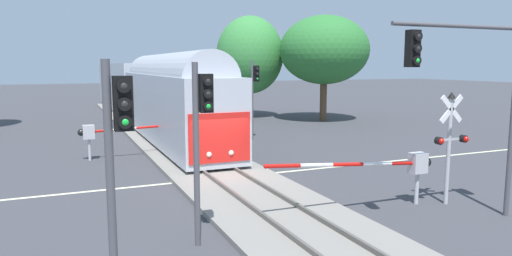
% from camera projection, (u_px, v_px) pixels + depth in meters
% --- Properties ---
extents(ground_plane, '(220.00, 220.00, 0.00)m').
position_uv_depth(ground_plane, '(223.00, 178.00, 19.67)').
color(ground_plane, '#3D3D42').
extents(road_centre_stripe, '(44.00, 0.20, 0.01)m').
position_uv_depth(road_centre_stripe, '(223.00, 178.00, 19.67)').
color(road_centre_stripe, beige).
rests_on(road_centre_stripe, ground).
extents(railway_track, '(4.40, 80.00, 0.32)m').
position_uv_depth(railway_track, '(223.00, 176.00, 19.66)').
color(railway_track, gray).
rests_on(railway_track, ground).
extents(commuter_train, '(3.04, 42.80, 5.16)m').
position_uv_depth(commuter_train, '(142.00, 90.00, 37.67)').
color(commuter_train, '#B2B7C1').
rests_on(commuter_train, railway_track).
extents(crossing_gate_near, '(6.32, 0.40, 1.90)m').
position_uv_depth(crossing_gate_near, '(400.00, 165.00, 15.54)').
color(crossing_gate_near, '#B7B7BC').
rests_on(crossing_gate_near, ground).
extents(crossing_signal_mast, '(1.36, 0.44, 3.88)m').
position_uv_depth(crossing_signal_mast, '(450.00, 136.00, 15.68)').
color(crossing_signal_mast, '#B2B2B7').
rests_on(crossing_signal_mast, ground).
extents(crossing_gate_far, '(6.44, 0.40, 1.80)m').
position_uv_depth(crossing_gate_far, '(105.00, 132.00, 23.42)').
color(crossing_gate_far, '#B7B7BC').
rests_on(crossing_gate_far, ground).
extents(traffic_signal_near_left, '(0.53, 0.38, 4.88)m').
position_uv_depth(traffic_signal_near_left, '(117.00, 148.00, 8.42)').
color(traffic_signal_near_left, '#4C4C51').
rests_on(traffic_signal_near_left, ground).
extents(traffic_signal_median, '(0.53, 0.38, 4.85)m').
position_uv_depth(traffic_signal_median, '(201.00, 124.00, 11.95)').
color(traffic_signal_median, '#4C4C51').
rests_on(traffic_signal_median, ground).
extents(traffic_signal_near_right, '(5.24, 0.38, 6.12)m').
position_uv_depth(traffic_signal_near_right, '(485.00, 70.00, 13.61)').
color(traffic_signal_near_right, '#4C4C51').
rests_on(traffic_signal_near_right, ground).
extents(traffic_signal_far_side, '(0.53, 0.38, 5.04)m').
position_uv_depth(traffic_signal_far_side, '(254.00, 87.00, 29.31)').
color(traffic_signal_far_side, '#4C4C51').
rests_on(traffic_signal_far_side, ground).
extents(maple_right_background, '(7.59, 7.59, 8.96)m').
position_uv_depth(maple_right_background, '(324.00, 50.00, 39.14)').
color(maple_right_background, brown).
rests_on(maple_right_background, ground).
extents(oak_far_right, '(6.08, 6.08, 9.18)m').
position_uv_depth(oak_far_right, '(250.00, 55.00, 41.95)').
color(oak_far_right, '#4C3828').
rests_on(oak_far_right, ground).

